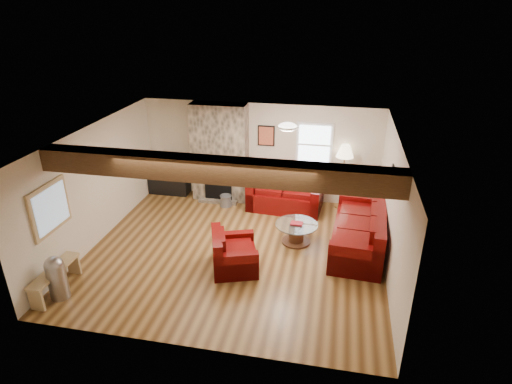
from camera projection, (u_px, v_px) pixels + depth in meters
room at (234, 197)px, 8.41m from camera, size 8.00×8.00×8.00m
oak_beam at (214, 170)px, 6.85m from camera, size 6.00×0.36×0.38m
chimney_breast at (220, 154)px, 10.82m from camera, size 1.40×0.67×2.50m
back_window at (314, 145)px, 10.46m from camera, size 0.90×0.08×1.10m
hatch_window at (50, 208)px, 7.51m from camera, size 0.08×1.00×0.90m
ceiling_dome at (288, 128)px, 8.56m from camera, size 0.40×0.40×0.18m
artwork_back at (266, 136)px, 10.61m from camera, size 0.42×0.06×0.52m
artwork_right at (392, 179)px, 7.94m from camera, size 0.06×0.55×0.42m
sofa_three at (359, 227)px, 8.89m from camera, size 1.17×2.48×0.93m
loveseat at (286, 190)px, 10.58m from camera, size 1.86×1.16×0.95m
armchair_red at (234, 251)px, 8.23m from camera, size 1.10×1.17×0.77m
coffee_table at (296, 233)px, 9.16m from camera, size 0.91×0.91×0.48m
tv_cabinet at (170, 184)px, 11.51m from camera, size 1.06×0.42×0.53m
television at (168, 166)px, 11.30m from camera, size 0.81×0.11×0.47m
floor_lamp at (345, 155)px, 10.25m from camera, size 0.42×0.42×1.63m
pine_bench at (56, 280)px, 7.63m from camera, size 0.28×1.19×0.45m
pedal_bin at (57, 277)px, 7.39m from camera, size 0.43×0.43×0.83m
coal_bucket at (226, 200)px, 10.82m from camera, size 0.31×0.31×0.29m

